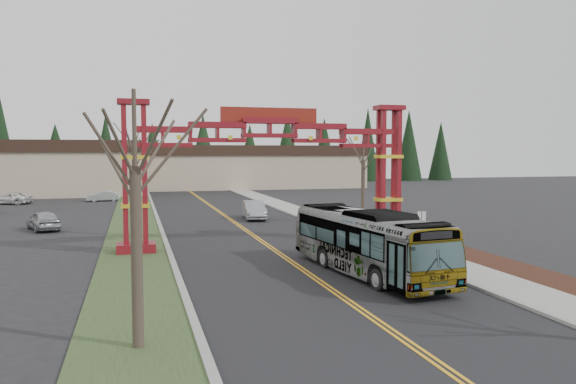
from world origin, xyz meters
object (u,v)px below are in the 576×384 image
object	(u,v)px
silver_sedan	(254,210)
barrel_south	(413,236)
street_sign	(422,221)
barrel_mid	(401,233)
parked_car_far_b	(10,198)
bare_tree_median_far	(134,150)
retail_building_east	(242,166)
transit_bus	(367,242)
bare_tree_median_near	(135,167)
bare_tree_median_mid	(134,159)
barrel_north	(383,228)
parked_car_far_a	(103,196)
gateway_arch	(269,151)
bare_tree_right_far	(363,160)
parked_car_near_a	(43,220)

from	to	relation	value
silver_sedan	barrel_south	bearing A→B (deg)	-60.86
street_sign	barrel_mid	xyz separation A→B (m)	(-0.05, 2.63, -1.11)
parked_car_far_b	bare_tree_median_far	distance (m)	20.46
retail_building_east	transit_bus	world-z (taller)	retail_building_east
bare_tree_median_near	bare_tree_median_mid	xyz separation A→B (m)	(0.00, 23.51, -0.03)
bare_tree_median_near	bare_tree_median_far	world-z (taller)	bare_tree_median_far
parked_car_far_b	barrel_north	world-z (taller)	parked_car_far_b
barrel_south	barrel_north	distance (m)	3.83
parked_car_far_a	barrel_south	distance (m)	43.91
bare_tree_median_mid	bare_tree_median_far	distance (m)	14.94
gateway_arch	bare_tree_right_far	distance (m)	13.42
retail_building_east	parked_car_far_b	size ratio (longest dim) A/B	7.94
barrel_mid	barrel_north	bearing A→B (deg)	95.50
bare_tree_right_far	barrel_south	size ratio (longest dim) A/B	7.56
barrel_south	bare_tree_median_far	bearing A→B (deg)	126.64
bare_tree_median_near	bare_tree_median_far	bearing A→B (deg)	90.00
silver_sedan	barrel_north	world-z (taller)	silver_sedan
silver_sedan	barrel_mid	world-z (taller)	silver_sedan
bare_tree_right_far	barrel_north	bearing A→B (deg)	-100.23
bare_tree_median_near	bare_tree_right_far	bearing A→B (deg)	54.79
barrel_north	retail_building_east	bearing A→B (deg)	88.89
retail_building_east	bare_tree_median_far	xyz separation A→B (m)	(-18.00, -40.12, 2.55)
bare_tree_median_mid	barrel_north	xyz separation A→B (m)	(16.85, -4.37, -4.86)
transit_bus	bare_tree_right_far	distance (m)	19.60
retail_building_east	street_sign	world-z (taller)	retail_building_east
silver_sedan	bare_tree_median_far	distance (m)	13.52
barrel_mid	parked_car_far_a	bearing A→B (deg)	119.31
bare_tree_right_far	barrel_south	distance (m)	11.27
transit_bus	barrel_north	world-z (taller)	transit_bus
parked_car_far_a	parked_car_far_b	world-z (taller)	parked_car_far_b
retail_building_east	transit_bus	xyz separation A→B (m)	(-7.33, -70.84, -1.95)
bare_tree_median_mid	street_sign	bearing A→B (deg)	-28.62
street_sign	barrel_mid	bearing A→B (deg)	90.99
gateway_arch	parked_car_near_a	world-z (taller)	gateway_arch
bare_tree_median_near	barrel_south	bearing A→B (deg)	41.72
parked_car_near_a	barrel_north	world-z (taller)	parked_car_near_a
parked_car_far_b	barrel_north	size ratio (longest dim) A/B	4.43
bare_tree_median_near	bare_tree_median_mid	distance (m)	23.51
parked_car_far_b	gateway_arch	bearing A→B (deg)	55.06
bare_tree_median_far	street_sign	bearing A→B (deg)	-54.80
parked_car_far_b	bare_tree_right_far	bearing A→B (deg)	73.45
silver_sedan	bare_tree_median_near	size ratio (longest dim) A/B	0.64
parked_car_near_a	parked_car_far_a	world-z (taller)	parked_car_near_a
bare_tree_median_far	bare_tree_right_far	distance (m)	22.17
retail_building_east	parked_car_far_b	xyz separation A→B (m)	(-31.71, -25.91, -2.85)
bare_tree_median_near	parked_car_far_a	bearing A→B (deg)	94.00
retail_building_east	parked_car_near_a	xyz separation A→B (m)	(-24.72, -50.06, -2.76)
parked_car_far_b	parked_car_far_a	bearing A→B (deg)	121.31
bare_tree_median_far	parked_car_far_a	bearing A→B (deg)	103.67
barrel_south	barrel_mid	bearing A→B (deg)	94.43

